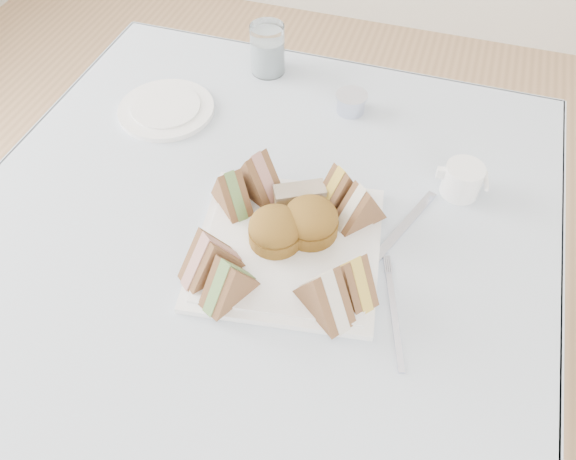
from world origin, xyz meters
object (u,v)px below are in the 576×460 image
(creamer_jug, at_px, (462,180))
(table, at_px, (263,327))
(water_glass, at_px, (268,49))
(serving_plate, at_px, (288,247))

(creamer_jug, bearing_deg, table, -160.25)
(table, relative_size, water_glass, 8.26)
(serving_plate, relative_size, creamer_jug, 4.37)
(table, height_order, creamer_jug, creamer_jug)
(serving_plate, xyz_separation_m, water_glass, (-0.20, 0.47, 0.05))
(table, bearing_deg, creamer_jug, 27.67)
(table, relative_size, creamer_jug, 13.16)
(table, distance_m, serving_plate, 0.39)
(water_glass, distance_m, creamer_jug, 0.51)
(serving_plate, distance_m, creamer_jug, 0.34)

